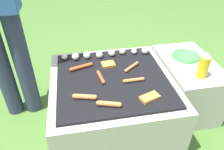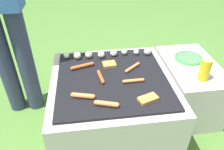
% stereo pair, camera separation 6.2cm
% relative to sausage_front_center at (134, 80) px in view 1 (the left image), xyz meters
% --- Properties ---
extents(ground_plane, '(14.00, 14.00, 0.00)m').
position_rel_sausage_front_center_xyz_m(ground_plane, '(-0.13, 0.07, -0.43)').
color(ground_plane, '#47702D').
extents(grill, '(0.84, 0.84, 0.42)m').
position_rel_sausage_front_center_xyz_m(grill, '(-0.13, 0.07, -0.22)').
color(grill, '#B2AA9E').
rests_on(grill, ground_plane).
extents(side_ledge, '(0.38, 0.63, 0.42)m').
position_rel_sausage_front_center_xyz_m(side_ledge, '(0.49, 0.16, -0.22)').
color(side_ledge, '#B2AA9E').
rests_on(side_ledge, ground_plane).
extents(sausage_front_center, '(0.15, 0.03, 0.02)m').
position_rel_sausage_front_center_xyz_m(sausage_front_center, '(0.00, 0.00, 0.00)').
color(sausage_front_center, '#C6753D').
rests_on(sausage_front_center, grill).
extents(sausage_front_right, '(0.04, 0.15, 0.02)m').
position_rel_sausage_front_center_xyz_m(sausage_front_right, '(-0.21, 0.07, 0.00)').
color(sausage_front_right, '#A34C23').
rests_on(sausage_front_right, grill).
extents(sausage_mid_right, '(0.15, 0.06, 0.03)m').
position_rel_sausage_front_center_xyz_m(sausage_mid_right, '(-0.34, -0.11, 0.00)').
color(sausage_mid_right, '#C6753D').
rests_on(sausage_mid_right, grill).
extents(sausage_mid_left, '(0.13, 0.11, 0.02)m').
position_rel_sausage_front_center_xyz_m(sausage_mid_left, '(0.03, 0.16, -0.00)').
color(sausage_mid_left, '#C6753D').
rests_on(sausage_mid_left, grill).
extents(sausage_back_left, '(0.17, 0.07, 0.03)m').
position_rel_sausage_front_center_xyz_m(sausage_back_left, '(-0.33, 0.22, 0.00)').
color(sausage_back_left, '#A34C23').
rests_on(sausage_back_left, grill).
extents(sausage_back_center, '(0.15, 0.07, 0.03)m').
position_rel_sausage_front_center_xyz_m(sausage_back_center, '(-0.20, -0.20, 0.00)').
color(sausage_back_center, '#C6753D').
rests_on(sausage_back_center, grill).
extents(bread_slice_right, '(0.13, 0.10, 0.02)m').
position_rel_sausage_front_center_xyz_m(bread_slice_right, '(0.05, -0.19, -0.00)').
color(bread_slice_right, '#D18438').
rests_on(bread_slice_right, grill).
extents(bread_slice_center, '(0.10, 0.09, 0.02)m').
position_rel_sausage_front_center_xyz_m(bread_slice_center, '(-0.13, 0.23, -0.00)').
color(bread_slice_center, '#D18438').
rests_on(bread_slice_center, grill).
extents(mushroom_row, '(0.69, 0.08, 0.06)m').
position_rel_sausage_front_center_xyz_m(mushroom_row, '(-0.14, 0.36, 0.01)').
color(mushroom_row, silver).
rests_on(mushroom_row, grill).
extents(plate_colorful, '(0.21, 0.21, 0.02)m').
position_rel_sausage_front_center_xyz_m(plate_colorful, '(0.49, 0.24, -0.00)').
color(plate_colorful, '#4CB24C').
rests_on(plate_colorful, side_ledge).
extents(condiment_bottle, '(0.07, 0.07, 0.19)m').
position_rel_sausage_front_center_xyz_m(condiment_bottle, '(0.47, -0.03, 0.08)').
color(condiment_bottle, gold).
rests_on(condiment_bottle, side_ledge).
extents(fork_utensil, '(0.10, 0.18, 0.01)m').
position_rel_sausage_front_center_xyz_m(fork_utensil, '(0.52, 0.39, -0.01)').
color(fork_utensil, silver).
rests_on(fork_utensil, side_ledge).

